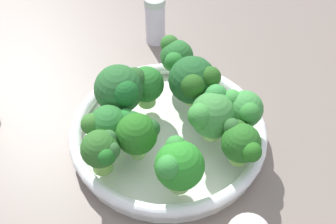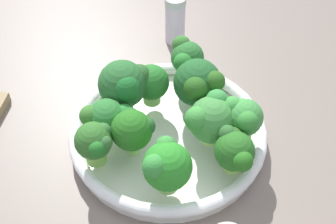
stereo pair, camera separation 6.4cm
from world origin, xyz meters
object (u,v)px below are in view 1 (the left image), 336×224
(broccoli_floret_4, at_px, (241,142))
(broccoli_floret_7, at_px, (176,56))
(bowl, at_px, (168,134))
(broccoli_floret_2, at_px, (121,89))
(broccoli_floret_9, at_px, (108,125))
(broccoli_floret_8, at_px, (145,85))
(pepper_shaker, at_px, (155,20))
(broccoli_floret_1, at_px, (194,81))
(broccoli_floret_10, at_px, (102,150))
(broccoli_floret_3, at_px, (137,133))
(broccoli_floret_5, at_px, (178,165))
(broccoli_floret_0, at_px, (212,113))
(broccoli_floret_6, at_px, (244,110))

(broccoli_floret_4, distance_m, broccoli_floret_7, 0.18)
(bowl, relative_size, broccoli_floret_4, 4.34)
(broccoli_floret_2, relative_size, broccoli_floret_9, 1.13)
(broccoli_floret_8, relative_size, pepper_shaker, 0.71)
(broccoli_floret_1, bearing_deg, bowl, -52.58)
(broccoli_floret_2, bearing_deg, broccoli_floret_10, -25.93)
(broccoli_floret_3, relative_size, pepper_shaker, 0.77)
(broccoli_floret_1, distance_m, broccoli_floret_7, 0.07)
(broccoli_floret_5, distance_m, broccoli_floret_10, 0.10)
(broccoli_floret_3, height_order, broccoli_floret_8, broccoli_floret_3)
(broccoli_floret_2, height_order, broccoli_floret_3, broccoli_floret_2)
(bowl, distance_m, broccoli_floret_0, 0.08)
(bowl, distance_m, broccoli_floret_3, 0.08)
(broccoli_floret_2, xyz_separation_m, broccoli_floret_9, (0.05, -0.03, -0.01))
(broccoli_floret_2, bearing_deg, broccoli_floret_6, 63.01)
(broccoli_floret_0, xyz_separation_m, broccoli_floret_8, (-0.08, -0.07, -0.00))
(broccoli_floret_1, bearing_deg, broccoli_floret_3, -54.03)
(broccoli_floret_3, bearing_deg, broccoli_floret_2, -176.26)
(broccoli_floret_7, bearing_deg, broccoli_floret_1, 6.23)
(broccoli_floret_4, distance_m, broccoli_floret_5, 0.09)
(broccoli_floret_1, relative_size, broccoli_floret_5, 1.05)
(broccoli_floret_8, bearing_deg, broccoli_floret_3, -19.08)
(broccoli_floret_7, xyz_separation_m, broccoli_floret_8, (0.05, -0.06, 0.00))
(bowl, bearing_deg, pepper_shaker, 170.11)
(broccoli_floret_1, height_order, broccoli_floret_2, broccoli_floret_2)
(bowl, distance_m, broccoli_floret_2, 0.09)
(broccoli_floret_8, height_order, broccoli_floret_9, broccoli_floret_8)
(pepper_shaker, bearing_deg, bowl, -9.89)
(broccoli_floret_0, relative_size, broccoli_floret_1, 0.93)
(broccoli_floret_0, xyz_separation_m, broccoli_floret_10, (0.02, -0.15, -0.00))
(broccoli_floret_8, bearing_deg, broccoli_floret_9, -46.53)
(bowl, height_order, broccoli_floret_2, broccoli_floret_2)
(bowl, distance_m, broccoli_floret_9, 0.10)
(broccoli_floret_2, relative_size, broccoli_floret_6, 1.20)
(broccoli_floret_8, bearing_deg, broccoli_floret_4, 35.26)
(broccoli_floret_5, height_order, broccoli_floret_9, broccoli_floret_5)
(broccoli_floret_2, xyz_separation_m, broccoli_floret_7, (-0.06, 0.09, -0.01))
(bowl, relative_size, pepper_shaker, 3.13)
(broccoli_floret_3, height_order, broccoli_floret_5, broccoli_floret_5)
(broccoli_floret_4, relative_size, broccoli_floret_9, 0.89)
(broccoli_floret_10, bearing_deg, broccoli_floret_4, 79.50)
(broccoli_floret_9, relative_size, broccoli_floret_10, 1.13)
(broccoli_floret_4, height_order, broccoli_floret_6, broccoli_floret_6)
(broccoli_floret_6, distance_m, broccoli_floret_8, 0.14)
(broccoli_floret_9, bearing_deg, pepper_shaker, 152.55)
(broccoli_floret_2, xyz_separation_m, broccoli_floret_5, (0.14, 0.04, -0.01))
(broccoli_floret_5, xyz_separation_m, broccoli_floret_6, (-0.06, 0.11, 0.00))
(broccoli_floret_6, relative_size, pepper_shaker, 0.77)
(broccoli_floret_1, height_order, broccoli_floret_7, broccoli_floret_1)
(broccoli_floret_4, bearing_deg, broccoli_floret_1, -166.91)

